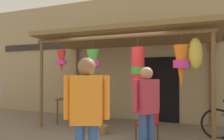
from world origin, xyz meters
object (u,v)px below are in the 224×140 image
display_table (79,101)px  flower_heap_on_table (80,96)px  customer_foreground (147,105)px  wicker_basket_by_table (98,130)px  folding_chair (148,120)px  shopper_by_bananas (87,111)px

display_table → flower_heap_on_table: bearing=-3.6°
flower_heap_on_table → customer_foreground: 3.18m
flower_heap_on_table → wicker_basket_by_table: size_ratio=1.55×
flower_heap_on_table → folding_chair: (2.32, -1.07, -0.31)m
customer_foreground → shopper_by_bananas: 1.41m
folding_chair → customer_foreground: bearing=-78.0°
folding_chair → wicker_basket_by_table: (-1.33, 0.28, -0.40)m
wicker_basket_by_table → display_table: bearing=141.9°
customer_foreground → flower_heap_on_table: bearing=142.1°
flower_heap_on_table → shopper_by_bananas: (2.05, -3.28, 0.19)m
display_table → folding_chair: bearing=-24.6°
display_table → customer_foreground: bearing=-37.6°
flower_heap_on_table → wicker_basket_by_table: 1.46m
wicker_basket_by_table → shopper_by_bananas: (1.06, -2.48, 0.91)m
wicker_basket_by_table → customer_foreground: size_ratio=0.31×
shopper_by_bananas → display_table: bearing=122.3°
wicker_basket_by_table → shopper_by_bananas: 2.85m
flower_heap_on_table → shopper_by_bananas: bearing=-58.0°
display_table → customer_foreground: customer_foreground is taller
customer_foreground → shopper_by_bananas: bearing=-109.2°
flower_heap_on_table → wicker_basket_by_table: flower_heap_on_table is taller
display_table → wicker_basket_by_table: size_ratio=2.32×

